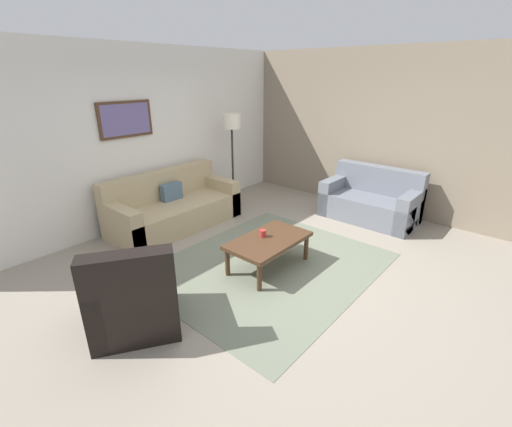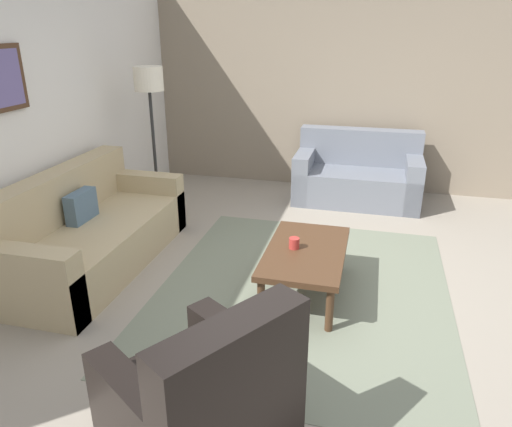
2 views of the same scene
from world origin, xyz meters
The scene contains 10 objects.
ground_plane centered at (0.00, 0.00, 0.00)m, with size 8.00×8.00×0.00m, color gray.
rear_partition centered at (0.00, 2.60, 1.40)m, with size 6.00×0.12×2.80m, color silver.
stone_feature_panel centered at (3.00, 0.00, 1.40)m, with size 0.12×5.20×2.80m, color gray.
area_rug centered at (0.00, 0.00, 0.00)m, with size 2.90×2.43×0.01m, color slate.
couch_main centered at (0.01, 2.08, 0.30)m, with size 2.12×0.94×0.88m.
couch_loveseat centered at (2.47, -0.31, 0.30)m, with size 0.85×1.55×0.88m.
armchair_leather centered at (-1.80, 0.23, 0.31)m, with size 1.11×1.11×0.95m.
coffee_table centered at (-0.03, -0.01, 0.36)m, with size 1.10×0.64×0.41m.
cup centered at (-0.03, 0.08, 0.46)m, with size 0.09×0.09×0.09m, color #B2332D.
lamp_standing centered at (1.37, 1.98, 1.41)m, with size 0.32×0.32×1.71m.
Camera 2 is at (-3.55, -0.48, 2.14)m, focal length 33.41 mm.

